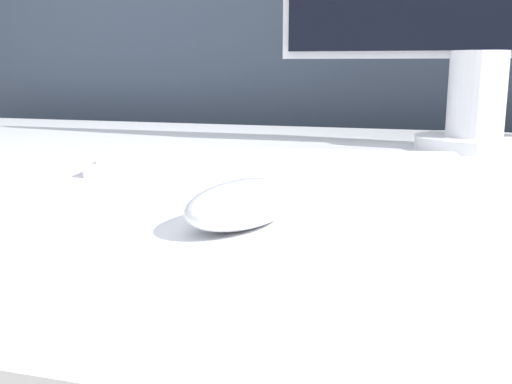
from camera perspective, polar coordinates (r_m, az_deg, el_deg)
partition_panel at (r=1.43m, az=9.18°, el=5.90°), size 5.00×0.03×1.41m
computer_mouse_near at (r=0.50m, az=-1.23°, el=-1.10°), size 0.11×0.14×0.04m
keyboard at (r=0.74m, az=2.37°, el=2.62°), size 0.47×0.19×0.02m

